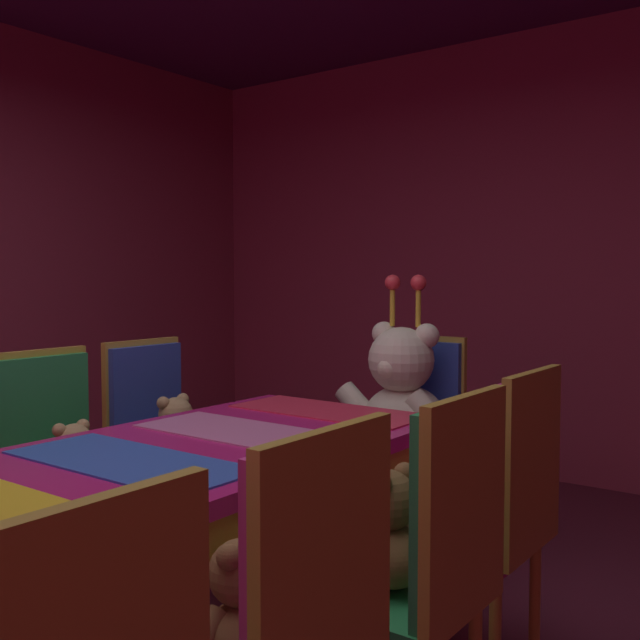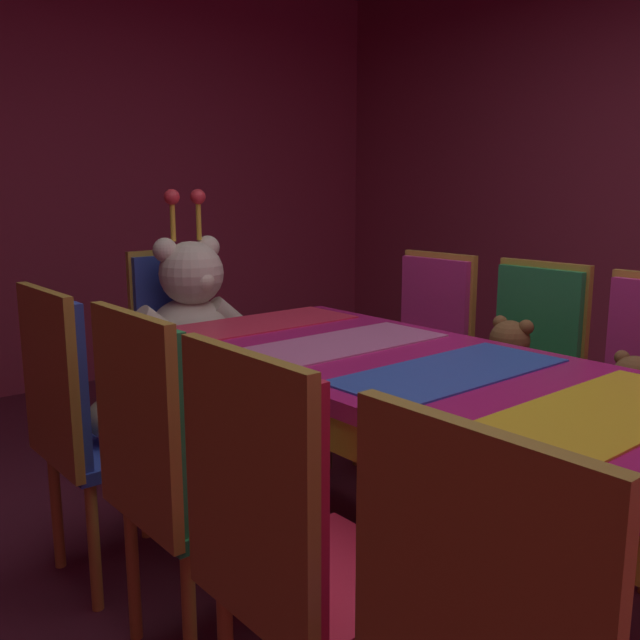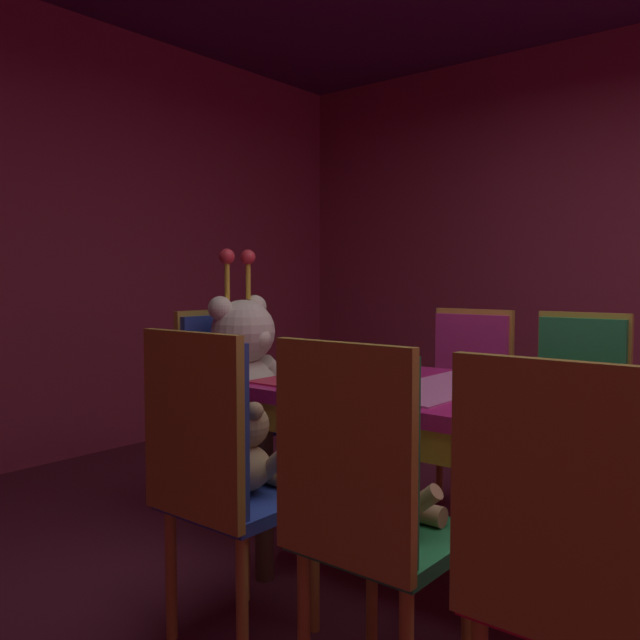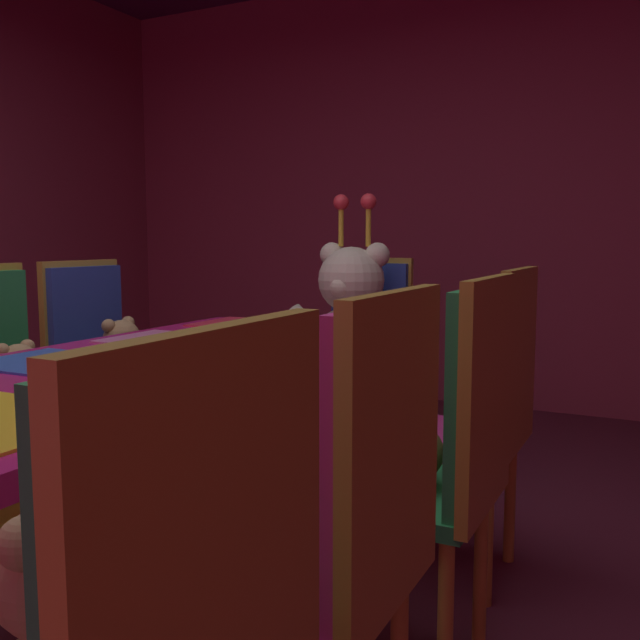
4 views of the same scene
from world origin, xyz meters
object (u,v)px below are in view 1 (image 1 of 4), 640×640
Objects in this scene: chair_right_3 at (507,495)px; throne_chair at (418,419)px; chair_left_2 at (52,453)px; chair_left_3 at (154,429)px; teddy_right_1 at (240,611)px; teddy_left_3 at (177,435)px; chair_right_2 at (436,548)px; chair_right_1 at (294,622)px; king_teddy_bear at (400,398)px; teddy_right_2 at (385,536)px; teddy_left_2 at (75,464)px; banquet_table at (129,492)px.

chair_right_3 and throne_chair have the same top height.
chair_left_2 and chair_left_3 have the same top height.
chair_left_2 is 1.54m from teddy_right_1.
chair_right_3 is 1.00× the size of throne_chair.
teddy_left_3 is 1.61m from chair_right_2.
chair_right_1 is 1.93m from king_teddy_bear.
teddy_right_2 reaches higher than teddy_right_1.
chair_right_1 reaches higher than teddy_left_3.
teddy_left_3 is 1.00m from king_teddy_bear.
teddy_right_1 is 1.88m from king_teddy_bear.
chair_right_1 is at bearing 101.92° from teddy_right_2.
teddy_right_2 is (1.34, -0.01, 0.02)m from teddy_left_2.
teddy_left_2 is at bearing 156.87° from banquet_table.
banquet_table is 2.31× the size of chair_right_1.
chair_left_3 is at bearing 135.80° from banquet_table.
banquet_table is at bearing -0.00° from king_teddy_bear.
chair_left_2 and chair_right_2 have the same top height.
teddy_right_2 is at bearing -0.00° from chair_right_2.
chair_right_1 is (1.48, -1.05, 0.01)m from teddy_left_3.
banquet_table is 2.31× the size of chair_right_3.
teddy_right_2 is (-0.11, 0.51, -0.00)m from chair_right_1.
banquet_table is 1.06m from teddy_left_3.
banquet_table is 2.80× the size of king_teddy_bear.
teddy_left_2 is 0.35× the size of king_teddy_bear.
chair_left_3 is 1.61m from teddy_right_2.
chair_right_2 is at bearing -19.41° from teddy_left_3.
chair_left_2 is 0.54m from teddy_left_3.
chair_left_2 is at bearing -32.86° from king_teddy_bear.
chair_left_2 is at bearing -180.00° from teddy_left_2.
chair_right_3 is at bearing -0.39° from chair_left_3.
banquet_table is 2.31× the size of chair_left_2.
chair_right_1 is (1.62, -1.05, 0.00)m from chair_left_3.
teddy_left_3 is 0.32× the size of chair_right_2.
chair_right_3 is (0.12, 0.52, 0.00)m from teddy_right_2.
chair_right_3 is 1.09m from king_teddy_bear.
chair_left_3 is 3.12× the size of teddy_left_3.
teddy_left_2 is 1.55m from chair_right_3.
teddy_left_2 is at bearing 19.43° from chair_right_3.
chair_right_2 is at bearing -0.35° from teddy_left_2.
banquet_table is 2.31× the size of chair_right_2.
king_teddy_bear reaches higher than chair_right_3.
king_teddy_bear reaches higher than throne_chair.
throne_chair reaches higher than banquet_table.
teddy_left_3 is at bearing -43.86° from king_teddy_bear.
teddy_left_3 is at bearing -35.33° from chair_right_1.
teddy_right_1 is (0.65, -0.24, -0.08)m from banquet_table.
teddy_left_3 is (-0.68, 0.81, -0.07)m from banquet_table.
teddy_left_3 reaches higher than teddy_left_2.
banquet_table is 0.83m from chair_right_1.
banquet_table is at bearing -16.97° from chair_right_1.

